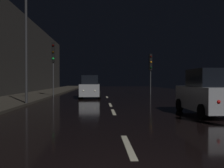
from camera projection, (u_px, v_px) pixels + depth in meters
name	position (u px, v px, depth m)	size (l,w,h in m)	color
ground	(106.00, 95.00, 27.40)	(27.36, 84.00, 0.02)	black
sidewalk_left	(38.00, 94.00, 27.03)	(4.40, 84.00, 0.15)	#38332B
building_facade_left	(1.00, 47.00, 23.34)	(0.80, 63.00, 9.56)	#2D2B28
lane_centerline	(111.00, 107.00, 14.54)	(0.16, 20.06, 0.01)	beige
traffic_light_far_right	(151.00, 65.00, 28.46)	(0.34, 0.47, 4.67)	#38383A
traffic_light_far_left	(53.00, 57.00, 23.70)	(0.35, 0.48, 5.28)	#38383A
streetlamp_overhead	(33.00, 24.00, 15.69)	(1.70, 0.44, 7.91)	#2D2D30
car_approaching_headlights	(90.00, 88.00, 22.56)	(1.90, 4.11, 2.07)	#A5A8AD
car_parked_right_near	(208.00, 94.00, 11.52)	(1.95, 4.22, 2.13)	#A5A8AD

